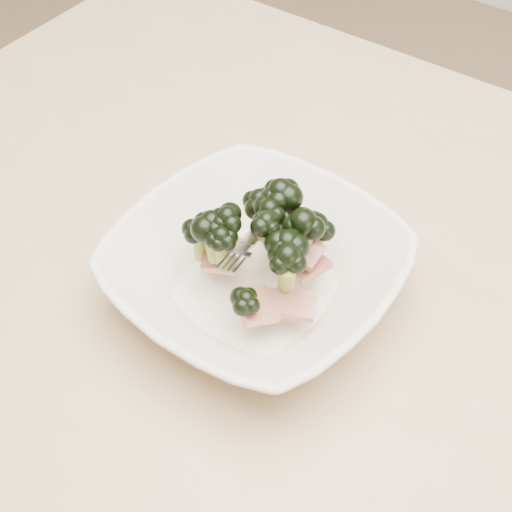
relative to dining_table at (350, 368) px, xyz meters
The scene contains 2 objects.
dining_table is the anchor object (origin of this frame).
broccoli_dish 0.17m from the dining_table, 156.96° to the right, with size 0.26×0.26×0.11m.
Camera 1 is at (0.15, -0.38, 1.26)m, focal length 50.00 mm.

